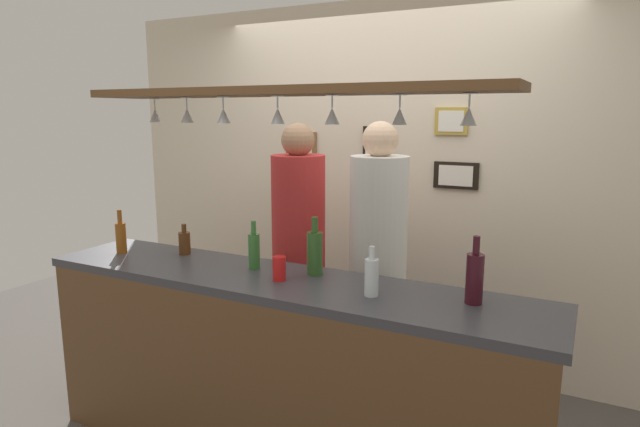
{
  "coord_description": "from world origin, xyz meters",
  "views": [
    {
      "loc": [
        1.36,
        -2.55,
        1.82
      ],
      "look_at": [
        0.0,
        0.1,
        1.26
      ],
      "focal_mm": 30.06,
      "sensor_mm": 36.0,
      "label": 1
    }
  ],
  "objects_px": {
    "picture_frame_upper_small": "(451,121)",
    "picture_frame_lower_pair": "(456,176)",
    "bottle_beer_green_import": "(254,250)",
    "bottle_wine_dark_red": "(475,277)",
    "picture_frame_crest": "(375,145)",
    "picture_frame_caricature": "(301,154)",
    "drink_can": "(279,268)",
    "bottle_beer_amber_tall": "(121,237)",
    "person_left_red_shirt": "(299,233)",
    "bottle_champagne_green": "(315,252)",
    "bottle_soda_clear": "(372,276)",
    "person_middle_white_patterned_shirt": "(378,241)",
    "bottle_beer_brown_stubby": "(185,242)"
  },
  "relations": [
    {
      "from": "picture_frame_upper_small",
      "to": "picture_frame_lower_pair",
      "type": "distance_m",
      "value": 0.36
    },
    {
      "from": "bottle_beer_green_import",
      "to": "bottle_wine_dark_red",
      "type": "xyz_separation_m",
      "value": [
        1.14,
        0.0,
        0.01
      ]
    },
    {
      "from": "picture_frame_lower_pair",
      "to": "picture_frame_crest",
      "type": "relative_size",
      "value": 1.15
    },
    {
      "from": "picture_frame_caricature",
      "to": "drink_can",
      "type": "bearing_deg",
      "value": -64.76
    },
    {
      "from": "bottle_beer_amber_tall",
      "to": "picture_frame_upper_small",
      "type": "distance_m",
      "value": 2.21
    },
    {
      "from": "person_left_red_shirt",
      "to": "drink_can",
      "type": "height_order",
      "value": "person_left_red_shirt"
    },
    {
      "from": "bottle_champagne_green",
      "to": "bottle_soda_clear",
      "type": "xyz_separation_m",
      "value": [
        0.38,
        -0.17,
        -0.03
      ]
    },
    {
      "from": "picture_frame_lower_pair",
      "to": "person_left_red_shirt",
      "type": "bearing_deg",
      "value": -139.04
    },
    {
      "from": "person_left_red_shirt",
      "to": "bottle_soda_clear",
      "type": "bearing_deg",
      "value": -42.65
    },
    {
      "from": "bottle_wine_dark_red",
      "to": "picture_frame_caricature",
      "type": "distance_m",
      "value": 2.11
    },
    {
      "from": "bottle_soda_clear",
      "to": "bottle_wine_dark_red",
      "type": "xyz_separation_m",
      "value": [
        0.43,
        0.11,
        0.03
      ]
    },
    {
      "from": "drink_can",
      "to": "picture_frame_lower_pair",
      "type": "height_order",
      "value": "picture_frame_lower_pair"
    },
    {
      "from": "bottle_soda_clear",
      "to": "bottle_champagne_green",
      "type": "bearing_deg",
      "value": 155.7
    },
    {
      "from": "bottle_beer_amber_tall",
      "to": "picture_frame_caricature",
      "type": "height_order",
      "value": "picture_frame_caricature"
    },
    {
      "from": "person_middle_white_patterned_shirt",
      "to": "bottle_wine_dark_red",
      "type": "distance_m",
      "value": 0.92
    },
    {
      "from": "picture_frame_lower_pair",
      "to": "picture_frame_caricature",
      "type": "xyz_separation_m",
      "value": [
        -1.19,
        0.0,
        0.1
      ]
    },
    {
      "from": "person_middle_white_patterned_shirt",
      "to": "picture_frame_lower_pair",
      "type": "xyz_separation_m",
      "value": [
        0.28,
        0.71,
        0.33
      ]
    },
    {
      "from": "person_middle_white_patterned_shirt",
      "to": "bottle_champagne_green",
      "type": "height_order",
      "value": "person_middle_white_patterned_shirt"
    },
    {
      "from": "person_middle_white_patterned_shirt",
      "to": "drink_can",
      "type": "xyz_separation_m",
      "value": [
        -0.24,
        -0.73,
        -0.01
      ]
    },
    {
      "from": "drink_can",
      "to": "picture_frame_crest",
      "type": "relative_size",
      "value": 0.47
    },
    {
      "from": "bottle_soda_clear",
      "to": "person_left_red_shirt",
      "type": "bearing_deg",
      "value": 137.35
    },
    {
      "from": "person_left_red_shirt",
      "to": "picture_frame_caricature",
      "type": "bearing_deg",
      "value": 117.89
    },
    {
      "from": "picture_frame_upper_small",
      "to": "picture_frame_caricature",
      "type": "relative_size",
      "value": 0.65
    },
    {
      "from": "picture_frame_upper_small",
      "to": "picture_frame_crest",
      "type": "relative_size",
      "value": 0.85
    },
    {
      "from": "person_middle_white_patterned_shirt",
      "to": "picture_frame_caricature",
      "type": "relative_size",
      "value": 5.23
    },
    {
      "from": "picture_frame_upper_small",
      "to": "bottle_wine_dark_red",
      "type": "bearing_deg",
      "value": -71.13
    },
    {
      "from": "bottle_beer_amber_tall",
      "to": "picture_frame_lower_pair",
      "type": "height_order",
      "value": "picture_frame_lower_pair"
    },
    {
      "from": "bottle_champagne_green",
      "to": "picture_frame_lower_pair",
      "type": "bearing_deg",
      "value": 72.21
    },
    {
      "from": "picture_frame_lower_pair",
      "to": "picture_frame_caricature",
      "type": "distance_m",
      "value": 1.2
    },
    {
      "from": "bottle_beer_green_import",
      "to": "drink_can",
      "type": "bearing_deg",
      "value": -26.19
    },
    {
      "from": "bottle_soda_clear",
      "to": "bottle_beer_brown_stubby",
      "type": "relative_size",
      "value": 1.28
    },
    {
      "from": "bottle_champagne_green",
      "to": "bottle_beer_brown_stubby",
      "type": "height_order",
      "value": "bottle_champagne_green"
    },
    {
      "from": "bottle_beer_green_import",
      "to": "picture_frame_lower_pair",
      "type": "distance_m",
      "value": 1.55
    },
    {
      "from": "bottle_champagne_green",
      "to": "bottle_wine_dark_red",
      "type": "relative_size",
      "value": 1.0
    },
    {
      "from": "drink_can",
      "to": "picture_frame_caricature",
      "type": "height_order",
      "value": "picture_frame_caricature"
    },
    {
      "from": "drink_can",
      "to": "picture_frame_crest",
      "type": "height_order",
      "value": "picture_frame_crest"
    },
    {
      "from": "person_middle_white_patterned_shirt",
      "to": "picture_frame_crest",
      "type": "height_order",
      "value": "person_middle_white_patterned_shirt"
    },
    {
      "from": "bottle_champagne_green",
      "to": "picture_frame_crest",
      "type": "relative_size",
      "value": 1.15
    },
    {
      "from": "person_middle_white_patterned_shirt",
      "to": "picture_frame_crest",
      "type": "distance_m",
      "value": 0.93
    },
    {
      "from": "bottle_beer_brown_stubby",
      "to": "picture_frame_crest",
      "type": "bearing_deg",
      "value": 61.57
    },
    {
      "from": "bottle_wine_dark_red",
      "to": "picture_frame_lower_pair",
      "type": "height_order",
      "value": "picture_frame_lower_pair"
    },
    {
      "from": "drink_can",
      "to": "bottle_wine_dark_red",
      "type": "bearing_deg",
      "value": 6.83
    },
    {
      "from": "picture_frame_lower_pair",
      "to": "bottle_beer_amber_tall",
      "type": "bearing_deg",
      "value": -138.79
    },
    {
      "from": "bottle_wine_dark_red",
      "to": "bottle_beer_brown_stubby",
      "type": "relative_size",
      "value": 1.67
    },
    {
      "from": "picture_frame_caricature",
      "to": "picture_frame_crest",
      "type": "bearing_deg",
      "value": 0.0
    },
    {
      "from": "bottle_beer_brown_stubby",
      "to": "picture_frame_crest",
      "type": "relative_size",
      "value": 0.69
    },
    {
      "from": "drink_can",
      "to": "picture_frame_caricature",
      "type": "xyz_separation_m",
      "value": [
        -0.68,
        1.44,
        0.44
      ]
    },
    {
      "from": "bottle_beer_brown_stubby",
      "to": "picture_frame_lower_pair",
      "type": "bearing_deg",
      "value": 44.82
    },
    {
      "from": "bottle_champagne_green",
      "to": "bottle_beer_brown_stubby",
      "type": "distance_m",
      "value": 0.86
    },
    {
      "from": "bottle_wine_dark_red",
      "to": "bottle_beer_amber_tall",
      "type": "bearing_deg",
      "value": -177.45
    }
  ]
}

